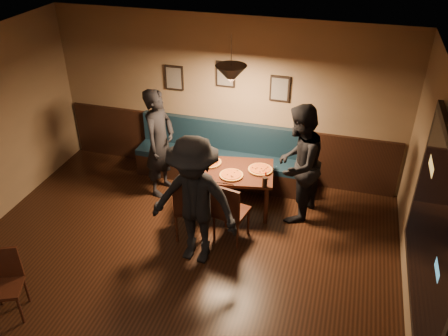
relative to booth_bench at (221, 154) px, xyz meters
The scene contains 27 objects.
floor 3.24m from the booth_bench, 90.00° to the right, with size 7.00×7.00×0.00m, color black.
ceiling 3.94m from the booth_bench, 90.00° to the right, with size 7.00×7.00×0.00m, color silver.
wall_back 0.95m from the booth_bench, 90.00° to the left, with size 6.00×6.00×0.00m, color #8C704F.
wall_right 4.48m from the booth_bench, 46.85° to the right, with size 7.00×7.00×0.00m, color #8C704F.
wainscot 0.27m from the booth_bench, 90.00° to the left, with size 5.88×0.06×1.00m, color black.
booth_bench is the anchor object (origin of this frame).
window_frame 4.13m from the booth_bench, 42.37° to the right, with size 0.06×2.56×1.86m, color black.
window_glass 4.11m from the booth_bench, 42.66° to the right, with size 2.40×2.40×0.00m, color black.
picture_left 1.52m from the booth_bench, 163.30° to the left, with size 0.32×0.04×0.42m, color black.
picture_center 1.38m from the booth_bench, 90.00° to the left, with size 0.32×0.04×0.42m, color black.
picture_right 1.52m from the booth_bench, 16.70° to the left, with size 0.32×0.04×0.42m, color black.
pendant_lamp 1.96m from the booth_bench, 64.29° to the right, with size 0.44×0.44×0.25m, color black.
dining_table 0.88m from the booth_bench, 64.29° to the right, with size 1.32×0.85×0.71m, color black.
chair_near_left 1.56m from the booth_bench, 91.53° to the right, with size 0.45×0.45×1.02m, color black, non-canonical shape.
chair_near_right 1.61m from the booth_bench, 68.35° to the right, with size 0.43×0.43×0.98m, color black, non-canonical shape.
diner_left 1.13m from the booth_bench, 144.06° to the right, with size 0.67×0.44×1.83m, color black.
diner_right 1.62m from the booth_bench, 26.66° to the right, with size 0.91×0.71×1.87m, color black.
diner_front 2.10m from the booth_bench, 83.44° to the right, with size 1.21×0.70×1.87m, color black.
pizza_a 0.71m from the booth_bench, 89.34° to the right, with size 0.37×0.37×0.04m, color gold.
pizza_b 1.07m from the booth_bench, 65.11° to the right, with size 0.36×0.36×0.04m, color #C48124.
pizza_c 1.09m from the booth_bench, 39.07° to the right, with size 0.38×0.38×0.04m, color #C55725.
soda_glass 1.49m from the booth_bench, 48.01° to the right, with size 0.08×0.08×0.16m, color black.
tabasco_bottle 1.31m from the booth_bench, 42.31° to the right, with size 0.03×0.03×0.13m, color #AA2405.
napkin_a 0.58m from the booth_bench, 105.54° to the right, with size 0.14×0.14×0.01m, color #1B6621.
napkin_b 1.06m from the booth_bench, 99.96° to the right, with size 0.16×0.16×0.01m, color #1F7729.
cutlery_set 1.25m from the booth_bench, 71.97° to the right, with size 0.02×0.19×0.00m, color #B4B4B8.
cafe_chair_far 3.96m from the booth_bench, 113.63° to the right, with size 0.39×0.39×0.88m, color #321E0D, non-canonical shape.
Camera 1 is at (1.97, -3.47, 4.43)m, focal length 37.14 mm.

